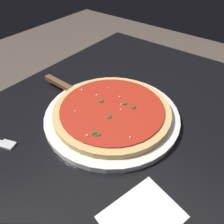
{
  "coord_description": "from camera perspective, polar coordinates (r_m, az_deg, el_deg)",
  "views": [
    {
      "loc": [
        0.39,
        0.27,
        1.14
      ],
      "look_at": [
        0.03,
        -0.02,
        0.74
      ],
      "focal_mm": 36.32,
      "sensor_mm": 36.0,
      "label": 1
    }
  ],
  "objects": [
    {
      "name": "restaurant_table",
      "position": [
        0.74,
        2.36,
        -9.33
      ],
      "size": [
        0.97,
        0.75,
        0.72
      ],
      "color": "black",
      "rests_on": "ground_plane"
    },
    {
      "name": "serving_plate",
      "position": [
        0.62,
        0.0,
        -0.85
      ],
      "size": [
        0.36,
        0.36,
        0.02
      ],
      "primitive_type": "cylinder",
      "color": "white",
      "rests_on": "restaurant_table"
    },
    {
      "name": "pizza",
      "position": [
        0.61,
        -0.0,
        0.39
      ],
      "size": [
        0.32,
        0.32,
        0.02
      ],
      "color": "#DBB26B",
      "rests_on": "serving_plate"
    },
    {
      "name": "pizza_server",
      "position": [
        0.71,
        -10.74,
        5.71
      ],
      "size": [
        0.07,
        0.22,
        0.01
      ],
      "color": "silver",
      "rests_on": "serving_plate"
    },
    {
      "name": "napkin_folded_right",
      "position": [
        0.46,
        7.59,
        -24.71
      ],
      "size": [
        0.16,
        0.14,
        0.0
      ],
      "primitive_type": "cube",
      "rotation": [
        0.0,
        0.0,
        -0.26
      ],
      "color": "white",
      "rests_on": "restaurant_table"
    }
  ]
}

